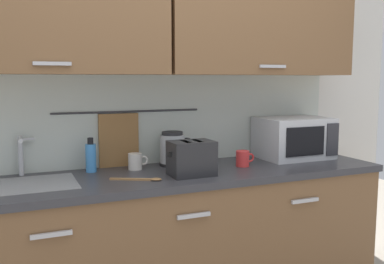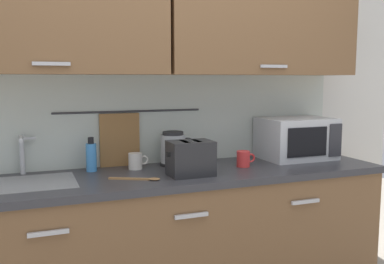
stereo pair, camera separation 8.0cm
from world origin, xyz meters
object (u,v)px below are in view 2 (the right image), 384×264
object	(u,v)px
electric_kettle	(174,149)
microwave	(296,138)
mug_by_kettle	(244,159)
mug_near_sink	(136,161)
wooden_spoon	(141,179)
toaster	(191,158)
dish_soap_bottle	(91,156)

from	to	relation	value
electric_kettle	microwave	bearing A→B (deg)	-5.09
mug_by_kettle	mug_near_sink	bearing A→B (deg)	165.12
electric_kettle	wooden_spoon	world-z (taller)	electric_kettle
mug_by_kettle	wooden_spoon	xyz separation A→B (m)	(-0.66, -0.11, -0.04)
toaster	wooden_spoon	world-z (taller)	toaster
mug_near_sink	wooden_spoon	xyz separation A→B (m)	(-0.04, -0.28, -0.04)
microwave	mug_near_sink	xyz separation A→B (m)	(-1.08, 0.05, -0.09)
microwave	mug_near_sink	world-z (taller)	microwave
toaster	electric_kettle	bearing A→B (deg)	89.48
toaster	wooden_spoon	bearing A→B (deg)	-178.26
microwave	dish_soap_bottle	bearing A→B (deg)	176.53
mug_near_sink	wooden_spoon	bearing A→B (deg)	-98.55
mug_by_kettle	wooden_spoon	world-z (taller)	mug_by_kettle
electric_kettle	dish_soap_bottle	world-z (taller)	electric_kettle
electric_kettle	mug_near_sink	size ratio (longest dim) A/B	1.89
mug_near_sink	mug_by_kettle	world-z (taller)	same
microwave	mug_by_kettle	distance (m)	0.48
mug_near_sink	toaster	size ratio (longest dim) A/B	0.47
mug_near_sink	wooden_spoon	world-z (taller)	mug_near_sink
mug_near_sink	wooden_spoon	size ratio (longest dim) A/B	0.47
dish_soap_bottle	wooden_spoon	bearing A→B (deg)	-56.00
electric_kettle	toaster	world-z (taller)	electric_kettle
dish_soap_bottle	mug_near_sink	bearing A→B (deg)	-7.47
dish_soap_bottle	mug_by_kettle	bearing A→B (deg)	-12.79
mug_near_sink	toaster	distance (m)	0.36
mug_by_kettle	wooden_spoon	distance (m)	0.68
dish_soap_bottle	wooden_spoon	xyz separation A→B (m)	(0.21, -0.31, -0.08)
wooden_spoon	microwave	bearing A→B (deg)	11.63
electric_kettle	toaster	distance (m)	0.30
wooden_spoon	dish_soap_bottle	bearing A→B (deg)	124.00
microwave	dish_soap_bottle	world-z (taller)	microwave
microwave	mug_by_kettle	xyz separation A→B (m)	(-0.45, -0.12, -0.09)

